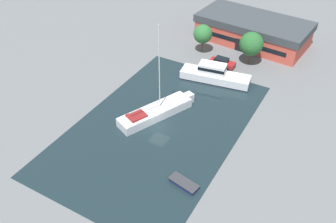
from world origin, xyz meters
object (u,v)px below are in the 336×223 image
object	(u,v)px
parked_car	(222,62)
small_dinghy	(184,183)
sailboat_moored	(156,111)
quay_tree_near_building	(203,34)
quay_tree_by_water	(251,44)
warehouse_building	(253,30)
motor_cruiser	(214,75)

from	to	relation	value
parked_car	small_dinghy	bearing A→B (deg)	14.53
parked_car	sailboat_moored	xyz separation A→B (m)	(-2.90, -18.42, -0.01)
small_dinghy	quay_tree_near_building	bearing A→B (deg)	32.94
quay_tree_by_water	warehouse_building	bearing A→B (deg)	106.43
quay_tree_by_water	sailboat_moored	distance (m)	23.09
quay_tree_near_building	sailboat_moored	bearing A→B (deg)	-83.01
warehouse_building	quay_tree_by_water	size ratio (longest dim) A/B	3.67
quay_tree_near_building	parked_car	bearing A→B (deg)	-29.37
motor_cruiser	quay_tree_by_water	bearing A→B (deg)	-29.30
quay_tree_by_water	motor_cruiser	world-z (taller)	quay_tree_by_water
quay_tree_by_water	motor_cruiser	size ratio (longest dim) A/B	0.50
quay_tree_near_building	parked_car	world-z (taller)	quay_tree_near_building
warehouse_building	motor_cruiser	distance (m)	17.33
quay_tree_near_building	small_dinghy	xyz separation A→B (m)	(12.71, -31.66, -3.50)
sailboat_moored	motor_cruiser	world-z (taller)	sailboat_moored
quay_tree_by_water	sailboat_moored	xyz separation A→B (m)	(-6.80, -21.84, -3.19)
sailboat_moored	small_dinghy	bearing A→B (deg)	-21.53
motor_cruiser	quay_tree_near_building	bearing A→B (deg)	27.82
motor_cruiser	sailboat_moored	bearing A→B (deg)	155.07
quay_tree_near_building	parked_car	xyz separation A→B (m)	(5.54, -3.12, -2.97)
quay_tree_by_water	motor_cruiser	distance (m)	9.59
warehouse_building	parked_car	distance (m)	12.26
quay_tree_near_building	sailboat_moored	distance (m)	21.90
sailboat_moored	small_dinghy	size ratio (longest dim) A/B	3.61
warehouse_building	quay_tree_by_water	world-z (taller)	quay_tree_by_water
quay_tree_near_building	motor_cruiser	distance (m)	10.77
parked_car	sailboat_moored	bearing A→B (deg)	-8.51
quay_tree_near_building	quay_tree_by_water	size ratio (longest dim) A/B	0.91
quay_tree_by_water	parked_car	xyz separation A→B (m)	(-3.90, -3.42, -3.18)
warehouse_building	small_dinghy	size ratio (longest dim) A/B	5.55
sailboat_moored	small_dinghy	xyz separation A→B (m)	(10.07, -10.12, -0.52)
parked_car	small_dinghy	xyz separation A→B (m)	(7.17, -28.54, -0.53)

